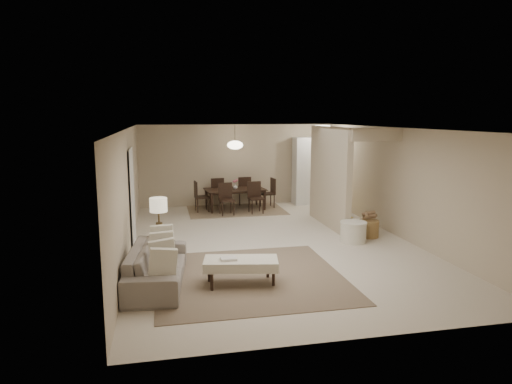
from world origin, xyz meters
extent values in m
plane|color=beige|center=(0.00, 0.00, 0.00)|extent=(9.00, 9.00, 0.00)
plane|color=white|center=(0.00, 0.00, 2.50)|extent=(9.00, 9.00, 0.00)
plane|color=#C3B293|center=(0.00, 4.50, 1.25)|extent=(6.00, 0.00, 6.00)
plane|color=#C3B293|center=(-3.00, 0.00, 1.25)|extent=(0.00, 9.00, 9.00)
plane|color=#C3B293|center=(3.00, 0.00, 1.25)|extent=(0.00, 9.00, 9.00)
cube|color=#C3B293|center=(1.80, 1.25, 1.25)|extent=(0.15, 2.50, 2.50)
cube|color=black|center=(-2.97, 0.60, 1.02)|extent=(0.04, 0.90, 2.04)
cube|color=white|center=(2.35, 4.15, 1.05)|extent=(1.20, 0.55, 2.10)
cylinder|color=white|center=(2.30, 3.20, 2.46)|extent=(0.44, 0.44, 0.05)
cube|color=brown|center=(-0.89, -2.04, 0.01)|extent=(3.20, 3.20, 0.01)
imported|color=gray|center=(-2.45, -2.04, 0.32)|extent=(2.24, 1.08, 0.63)
cube|color=beige|center=(-1.09, -2.34, 0.35)|extent=(1.30, 0.77, 0.16)
cylinder|color=black|center=(-1.60, -2.54, 0.14)|extent=(0.05, 0.05, 0.27)
cylinder|color=black|center=(-0.59, -2.54, 0.14)|extent=(0.05, 0.05, 0.27)
cylinder|color=black|center=(-1.60, -2.14, 0.14)|extent=(0.05, 0.05, 0.27)
cylinder|color=black|center=(-0.59, -2.14, 0.14)|extent=(0.05, 0.05, 0.27)
cube|color=black|center=(-2.40, -1.08, 0.26)|extent=(0.55, 0.55, 0.53)
cylinder|color=#4A3A20|center=(-2.40, -1.08, 0.68)|extent=(0.12, 0.12, 0.30)
cylinder|color=#4A3A20|center=(-2.40, -1.08, 0.96)|extent=(0.03, 0.03, 0.26)
cylinder|color=beige|center=(-2.40, -1.08, 1.16)|extent=(0.32, 0.32, 0.26)
cylinder|color=beige|center=(1.78, -0.33, 0.23)|extent=(0.58, 0.58, 0.45)
cylinder|color=brown|center=(2.31, 0.00, 0.20)|extent=(0.57, 0.57, 0.39)
cube|color=brown|center=(-0.19, 3.70, 0.01)|extent=(2.80, 2.10, 0.01)
imported|color=black|center=(-0.19, 3.70, 0.31)|extent=(1.84, 1.14, 0.62)
imported|color=white|center=(-0.19, 3.70, 0.69)|extent=(0.15, 0.15, 0.14)
cube|color=yellow|center=(2.38, 2.19, 0.01)|extent=(0.85, 0.55, 0.01)
cylinder|color=#4A3A20|center=(-0.19, 3.70, 2.25)|extent=(0.02, 0.02, 0.50)
ellipsoid|color=#FFEAC6|center=(-0.19, 3.70, 1.92)|extent=(0.46, 0.46, 0.25)
camera|label=1|loc=(-2.34, -9.46, 2.77)|focal=32.00mm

